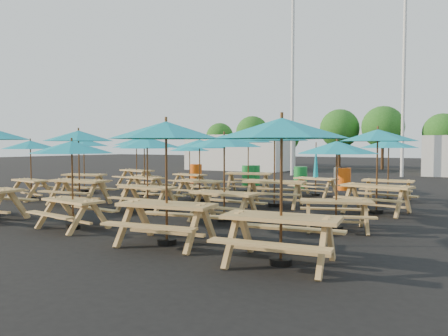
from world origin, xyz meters
The scene contains 34 objects.
ground centered at (0.00, 0.00, 0.00)m, with size 120.00×120.00×0.00m, color black.
picnic_unit_1 centered at (-5.60, -2.84, 1.88)m, with size 2.25×2.25×2.17m.
picnic_unit_2 centered at (-5.90, -0.08, 1.97)m, with size 2.51×2.51×2.28m.
picnic_unit_3 centered at (-5.82, 3.14, 2.02)m, with size 2.51×2.51×2.34m.
picnic_unit_5 centered at (-2.98, -2.96, 2.15)m, with size 2.48×2.48×2.49m.
picnic_unit_6 centered at (-2.88, 0.23, 1.88)m, with size 2.25×2.25×2.18m.
picnic_unit_7 centered at (-2.73, 3.16, 1.76)m, with size 2.11×2.11×2.03m.
picnic_unit_8 centered at (0.15, -5.97, 1.82)m, with size 2.14×2.14×2.10m.
picnic_unit_9 centered at (-0.09, -2.95, 1.94)m, with size 2.10×2.10×2.24m.
picnic_unit_10 centered at (-0.05, -0.16, 1.90)m, with size 2.00×2.00×2.20m.
picnic_unit_11 centered at (0.16, 3.27, 2.12)m, with size 2.68×2.68×2.45m.
picnic_unit_12 centered at (3.06, -6.16, 2.14)m, with size 2.53×2.53×2.47m.
picnic_unit_13 centered at (2.74, -3.28, 1.96)m, with size 2.09×2.09×2.27m.
picnic_unit_14 centered at (2.80, -0.12, 2.16)m, with size 2.57×2.57×2.49m.
picnic_unit_15 centered at (3.03, 3.41, 0.86)m, with size 1.89×1.72×2.10m.
picnic_unit_16 centered at (5.61, -6.42, 2.12)m, with size 2.46×2.46×2.45m.
picnic_unit_17 centered at (5.60, -3.03, 1.81)m, with size 2.43×2.43×2.10m.
picnic_unit_18 centered at (5.93, 0.07, 2.13)m, with size 2.54×2.54×2.46m.
picnic_unit_19 centered at (5.72, 3.31, 1.92)m, with size 2.07×2.07×2.21m.
waste_bin_0 centered at (-4.28, 6.02, 0.49)m, with size 0.61×0.61×0.99m, color #E9570D.
waste_bin_1 centered at (-1.21, 6.00, 0.49)m, with size 0.61×0.61×0.99m, color #178232.
waste_bin_2 centered at (-1.07, 6.34, 0.49)m, with size 0.61×0.61×0.99m, color #178232.
waste_bin_3 centered at (1.41, 6.17, 0.49)m, with size 0.61×0.61×0.99m, color #178232.
waste_bin_4 centered at (3.41, 6.16, 0.49)m, with size 0.61×0.61×0.99m, color #E9570D.
waste_bin_5 centered at (3.26, 6.23, 0.49)m, with size 0.61×0.61×0.99m, color gray.
mast_0 centered at (-2.00, 14.00, 6.00)m, with size 0.20×0.20×12.00m, color silver.
mast_1 centered at (4.50, 16.00, 6.00)m, with size 0.20×0.20×12.00m, color silver.
event_tent_0 centered at (-8.00, 18.00, 1.40)m, with size 8.00×4.00×2.80m, color silver.
tree_0 centered at (-14.07, 25.25, 2.83)m, with size 2.80×2.80×4.24m.
tree_1 centered at (-9.74, 23.90, 3.15)m, with size 3.11×3.11×4.72m.
tree_2 centered at (-6.39, 23.65, 2.62)m, with size 2.59×2.59×3.93m.
tree_3 centered at (-1.75, 24.72, 3.41)m, with size 3.36×3.36×5.09m.
tree_4 centered at (1.90, 24.26, 3.46)m, with size 3.41×3.41×5.17m.
tree_5 centered at (6.22, 24.67, 2.97)m, with size 2.94×2.94×4.45m.
Camera 1 is at (8.34, -13.08, 1.98)m, focal length 35.00 mm.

